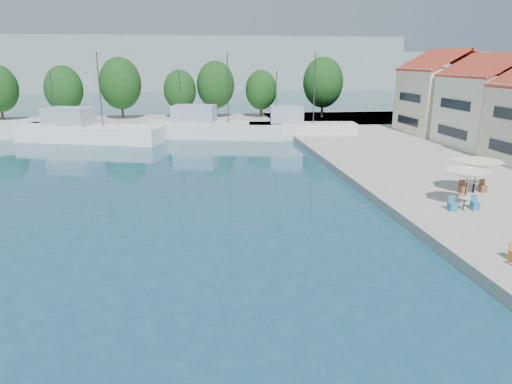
{
  "coord_description": "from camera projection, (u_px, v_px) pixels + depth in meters",
  "views": [
    {
      "loc": [
        -5.39,
        0.06,
        8.89
      ],
      "look_at": [
        -1.82,
        26.0,
        1.35
      ],
      "focal_mm": 32.0,
      "sensor_mm": 36.0,
      "label": 1
    }
  ],
  "objects": [
    {
      "name": "cafe_table_02",
      "position": [
        464.0,
        205.0,
        26.24
      ],
      "size": [
        1.82,
        0.7,
        0.76
      ],
      "color": "black",
      "rests_on": "quay_right"
    },
    {
      "name": "cafe_table_03",
      "position": [
        473.0,
        188.0,
        29.76
      ],
      "size": [
        1.82,
        0.7,
        0.76
      ],
      "color": "black",
      "rests_on": "quay_right"
    },
    {
      "name": "tree_06",
      "position": [
        216.0,
        85.0,
        68.57
      ],
      "size": [
        5.64,
        5.64,
        8.34
      ],
      "color": "#3F2B19",
      "rests_on": "quay_far"
    },
    {
      "name": "tree_03",
      "position": [
        64.0,
        89.0,
        64.07
      ],
      "size": [
        5.21,
        5.21,
        7.72
      ],
      "color": "#3F2B19",
      "rests_on": "quay_far"
    },
    {
      "name": "trawler_02",
      "position": [
        87.0,
        132.0,
        52.03
      ],
      "size": [
        17.13,
        9.28,
        10.2
      ],
      "rotation": [
        0.0,
        0.0,
        -0.32
      ],
      "color": "white",
      "rests_on": "ground"
    },
    {
      "name": "hill_east",
      "position": [
        308.0,
        68.0,
        178.03
      ],
      "size": [
        140.0,
        40.0,
        12.0
      ],
      "primitive_type": "cube",
      "color": "gray",
      "rests_on": "ground"
    },
    {
      "name": "building_05",
      "position": [
        494.0,
        99.0,
        44.78
      ],
      "size": [
        8.4,
        8.8,
        9.7
      ],
      "color": "white",
      "rests_on": "quay_right"
    },
    {
      "name": "building_06",
      "position": [
        445.0,
        91.0,
        53.28
      ],
      "size": [
        9.0,
        8.8,
        10.2
      ],
      "color": "beige",
      "rests_on": "quay_right"
    },
    {
      "name": "tree_08",
      "position": [
        323.0,
        82.0,
        68.71
      ],
      "size": [
        6.03,
        6.03,
        8.92
      ],
      "color": "#3F2B19",
      "rests_on": "quay_far"
    },
    {
      "name": "tree_04",
      "position": [
        120.0,
        83.0,
        66.32
      ],
      "size": [
        5.99,
        5.99,
        8.87
      ],
      "color": "#3F2B19",
      "rests_on": "quay_far"
    },
    {
      "name": "trawler_03",
      "position": [
        211.0,
        128.0,
        54.81
      ],
      "size": [
        17.0,
        8.07,
        10.2
      ],
      "rotation": [
        0.0,
        0.0,
        -0.24
      ],
      "color": "silver",
      "rests_on": "ground"
    },
    {
      "name": "umbrella_white",
      "position": [
        468.0,
        175.0,
        26.63
      ],
      "size": [
        2.68,
        2.68,
        2.14
      ],
      "color": "black",
      "rests_on": "quay_right"
    },
    {
      "name": "umbrella_cream",
      "position": [
        477.0,
        164.0,
        29.19
      ],
      "size": [
        3.23,
        3.23,
        2.15
      ],
      "color": "black",
      "rests_on": "quay_right"
    },
    {
      "name": "tree_05",
      "position": [
        180.0,
        90.0,
        67.96
      ],
      "size": [
        4.8,
        4.8,
        7.1
      ],
      "color": "#3F2B19",
      "rests_on": "quay_far"
    },
    {
      "name": "quay_far",
      "position": [
        175.0,
        123.0,
        65.75
      ],
      "size": [
        90.0,
        16.0,
        0.6
      ],
      "primitive_type": "cube",
      "color": "#9E998E",
      "rests_on": "ground"
    },
    {
      "name": "tree_07",
      "position": [
        261.0,
        90.0,
        68.79
      ],
      "size": [
        4.74,
        4.74,
        7.02
      ],
      "color": "#3F2B19",
      "rests_on": "quay_far"
    },
    {
      "name": "trawler_04",
      "position": [
        300.0,
        129.0,
        54.12
      ],
      "size": [
        12.96,
        4.8,
        10.2
      ],
      "rotation": [
        0.0,
        0.0,
        -0.12
      ],
      "color": "silver",
      "rests_on": "ground"
    },
    {
      "name": "hill_west",
      "position": [
        115.0,
        64.0,
        149.26
      ],
      "size": [
        180.0,
        40.0,
        16.0
      ],
      "primitive_type": "cube",
      "color": "gray",
      "rests_on": "ground"
    }
  ]
}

